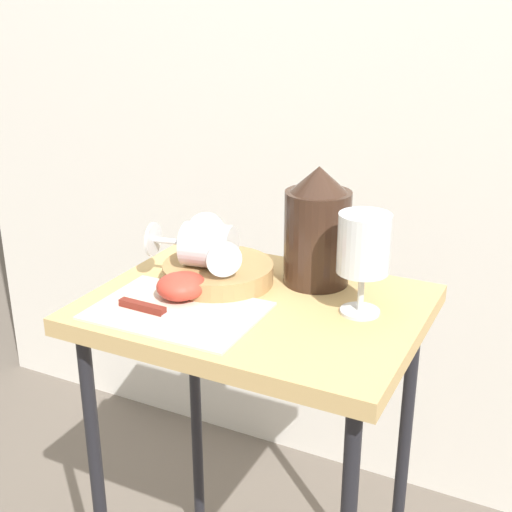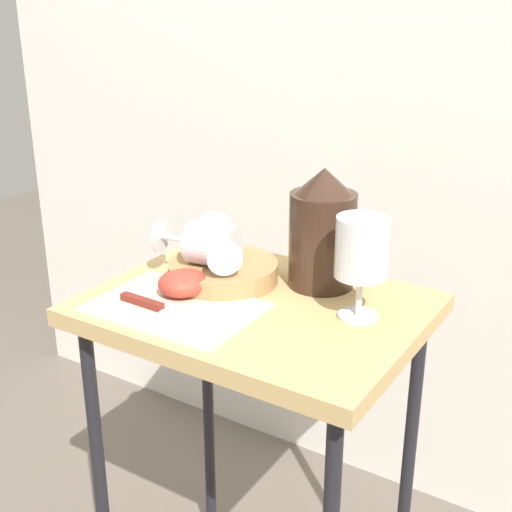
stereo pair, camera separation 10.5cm
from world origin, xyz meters
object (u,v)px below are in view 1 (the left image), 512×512
table (256,347)px  wine_glass_tipped_far (206,245)px  knife (160,312)px  basket_tray (218,273)px  wine_glass_tipped_near (211,240)px  pitcher (318,236)px  wine_glass_upright (364,249)px  apple_half_right (180,286)px  apple_half_left (184,286)px

table → wine_glass_tipped_far: wine_glass_tipped_far is taller
table → knife: bearing=-132.0°
basket_tray → wine_glass_tipped_near: (-0.02, 0.01, 0.05)m
pitcher → knife: (-0.17, -0.24, -0.08)m
wine_glass_upright → apple_half_right: wine_glass_upright is taller
table → apple_half_left: (-0.11, -0.05, 0.11)m
basket_tray → wine_glass_upright: bearing=-1.6°
wine_glass_tipped_near → apple_half_left: (0.01, -0.10, -0.05)m
basket_tray → wine_glass_tipped_near: 0.06m
wine_glass_tipped_near → knife: wine_glass_tipped_near is taller
basket_tray → wine_glass_tipped_near: bearing=146.0°
table → wine_glass_tipped_far: bearing=167.9°
basket_tray → pitcher: size_ratio=0.93×
basket_tray → wine_glass_upright: 0.28m
table → pitcher: bearing=63.3°
table → pitcher: pitcher is taller
table → wine_glass_tipped_far: 0.19m
wine_glass_upright → wine_glass_tipped_near: (-0.28, 0.02, -0.04)m
table → wine_glass_tipped_near: bearing=154.3°
apple_half_left → knife: bearing=-88.9°
knife → basket_tray: bearing=85.2°
table → pitcher: size_ratio=3.52×
pitcher → wine_glass_tipped_near: 0.19m
basket_tray → knife: basket_tray is taller
apple_half_left → knife: size_ratio=0.35×
wine_glass_tipped_far → wine_glass_upright: bearing=2.4°
pitcher → table: bearing=-116.7°
basket_tray → apple_half_right: 0.10m
table → wine_glass_upright: bearing=11.4°
wine_glass_tipped_near → apple_half_left: size_ratio=2.02×
table → wine_glass_upright: 0.26m
apple_half_right → wine_glass_tipped_far: bearing=84.2°
table → apple_half_left: size_ratio=9.54×
wine_glass_tipped_near → wine_glass_tipped_far: wine_glass_tipped_far is taller
knife → wine_glass_upright: bearing=29.2°
knife → wine_glass_tipped_near: bearing=92.7°
wine_glass_tipped_far → knife: size_ratio=0.71×
pitcher → wine_glass_upright: size_ratio=1.26×
wine_glass_tipped_far → apple_half_right: bearing=-95.8°
apple_half_right → knife: 0.07m
wine_glass_upright → wine_glass_tipped_far: wine_glass_upright is taller
basket_tray → wine_glass_upright: wine_glass_upright is taller
wine_glass_upright → apple_half_right: bearing=-162.8°
table → basket_tray: size_ratio=3.78×
basket_tray → wine_glass_tipped_far: wine_glass_tipped_far is taller
table → wine_glass_tipped_near: size_ratio=4.72×
table → apple_half_right: apple_half_right is taller
wine_glass_tipped_near → wine_glass_tipped_far: 0.03m
basket_tray → knife: bearing=-94.8°
wine_glass_upright → table: bearing=-168.6°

